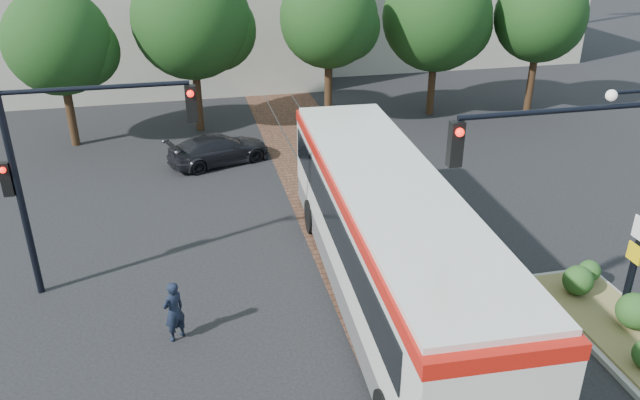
# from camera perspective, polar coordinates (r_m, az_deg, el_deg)

# --- Properties ---
(ground) EXTENTS (120.00, 120.00, 0.00)m
(ground) POSITION_cam_1_polar(r_m,az_deg,el_deg) (16.09, 9.02, -11.83)
(ground) COLOR black
(ground) RESTS_ON ground
(trackbed) EXTENTS (3.60, 40.00, 0.02)m
(trackbed) POSITION_cam_1_polar(r_m,az_deg,el_deg) (19.20, 4.75, -4.83)
(trackbed) COLOR brown
(trackbed) RESTS_ON ground
(tree_row) EXTENTS (26.40, 5.60, 7.67)m
(tree_row) POSITION_cam_1_polar(r_m,az_deg,el_deg) (29.30, 0.03, 16.00)
(tree_row) COLOR #382314
(tree_row) RESTS_ON ground
(warehouses) EXTENTS (40.00, 13.00, 8.00)m
(warehouses) POSITION_cam_1_polar(r_m,az_deg,el_deg) (41.20, -6.43, 17.14)
(warehouses) COLOR #ADA899
(warehouses) RESTS_ON ground
(city_bus) EXTENTS (3.34, 13.26, 3.52)m
(city_bus) POSITION_cam_1_polar(r_m,az_deg,el_deg) (16.18, 6.19, -3.13)
(city_bus) COLOR #4A4A4D
(city_bus) RESTS_ON ground
(traffic_island) EXTENTS (2.20, 5.20, 1.13)m
(traffic_island) POSITION_cam_1_polar(r_m,az_deg,el_deg) (17.48, 25.31, -9.61)
(traffic_island) COLOR gray
(traffic_island) RESTS_ON ground
(signal_pole_main) EXTENTS (5.49, 0.46, 6.00)m
(signal_pole_main) POSITION_cam_1_polar(r_m,az_deg,el_deg) (15.25, 24.89, 1.82)
(signal_pole_main) COLOR black
(signal_pole_main) RESTS_ON ground
(signal_pole_left) EXTENTS (4.99, 0.34, 6.00)m
(signal_pole_left) POSITION_cam_1_polar(r_m,az_deg,el_deg) (17.09, -22.68, 3.59)
(signal_pole_left) COLOR black
(signal_pole_left) RESTS_ON ground
(officer) EXTENTS (0.69, 0.66, 1.60)m
(officer) POSITION_cam_1_polar(r_m,az_deg,el_deg) (15.63, -13.21, -9.86)
(officer) COLOR black
(officer) RESTS_ON ground
(parked_car) EXTENTS (4.50, 2.94, 1.21)m
(parked_car) POSITION_cam_1_polar(r_m,az_deg,el_deg) (25.86, -9.23, 4.62)
(parked_car) COLOR black
(parked_car) RESTS_ON ground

